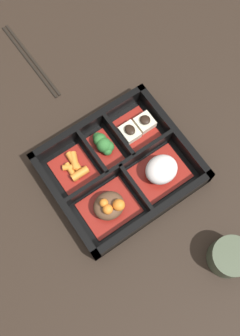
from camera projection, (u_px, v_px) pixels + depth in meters
The scene contains 10 objects.
ground_plane at pixel (120, 172), 0.82m from camera, with size 3.00×3.00×0.00m, color black.
bento_base at pixel (120, 171), 0.82m from camera, with size 0.29×0.25×0.01m.
bento_rim at pixel (119, 167), 0.80m from camera, with size 0.29×0.25×0.05m.
bowl_rice at pixel (161, 170), 0.79m from camera, with size 0.11×0.09×0.05m.
bowl_stew at pixel (109, 206), 0.77m from camera, with size 0.11×0.09×0.06m.
bowl_tofu at pixel (137, 128), 0.83m from camera, with size 0.07×0.09×0.03m.
bowl_greens at pixel (104, 145), 0.82m from camera, with size 0.05×0.09×0.04m.
bowl_carrots at pixel (74, 168), 0.81m from camera, with size 0.08×0.09×0.02m.
tea_cup at pixel (230, 257), 0.74m from camera, with size 0.08×0.08×0.05m.
chopsticks at pixel (30, 60), 0.91m from camera, with size 0.02×0.23×0.01m.
Camera 1 is at (0.14, 0.21, 0.78)m, focal length 42.00 mm.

